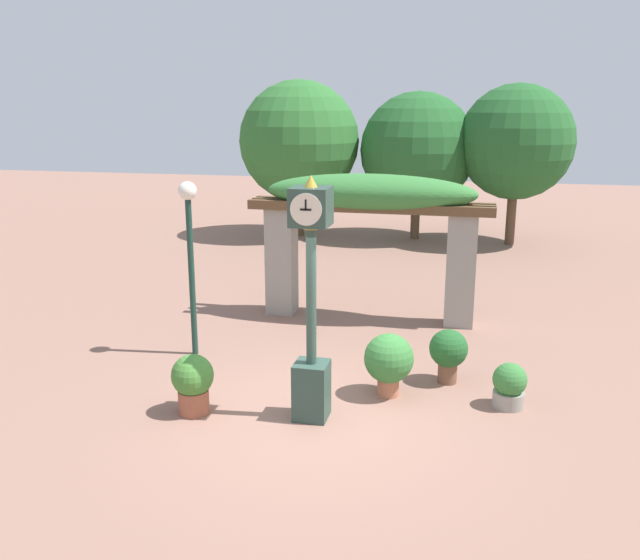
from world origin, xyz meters
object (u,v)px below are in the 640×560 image
at_px(potted_plant_far_right, 448,351).
at_px(potted_plant_far_left, 509,385).
at_px(potted_plant_near_right, 389,360).
at_px(lamp_post, 190,234).
at_px(pedestal_clock, 311,310).
at_px(potted_plant_near_left, 193,381).

bearing_deg(potted_plant_far_right, potted_plant_far_left, -37.68).
distance_m(potted_plant_near_right, lamp_post, 3.87).
distance_m(potted_plant_near_right, potted_plant_far_right, 1.07).
height_order(pedestal_clock, potted_plant_near_left, pedestal_clock).
distance_m(pedestal_clock, potted_plant_near_left, 1.95).
bearing_deg(lamp_post, potted_plant_far_left, -10.40).
distance_m(potted_plant_far_left, potted_plant_far_right, 1.13).
xyz_separation_m(potted_plant_near_left, lamp_post, (-0.90, 2.13, 1.61)).
xyz_separation_m(potted_plant_near_left, potted_plant_near_right, (2.53, 1.19, 0.08)).
bearing_deg(lamp_post, potted_plant_near_left, -67.08).
xyz_separation_m(pedestal_clock, potted_plant_near_left, (-1.61, -0.24, -1.06)).
height_order(potted_plant_near_right, potted_plant_far_right, potted_plant_near_right).
distance_m(potted_plant_far_right, lamp_post, 4.54).
bearing_deg(potted_plant_near_right, potted_plant_far_left, -0.01).
bearing_deg(potted_plant_far_right, potted_plant_near_right, -140.24).
relative_size(pedestal_clock, potted_plant_far_right, 3.90).
distance_m(potted_plant_near_right, potted_plant_far_left, 1.71).
distance_m(potted_plant_near_left, potted_plant_far_left, 4.40).
relative_size(pedestal_clock, potted_plant_near_right, 3.50).
relative_size(potted_plant_far_left, potted_plant_far_right, 0.77).
bearing_deg(potted_plant_near_left, lamp_post, 112.92).
relative_size(potted_plant_near_left, potted_plant_near_right, 0.90).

